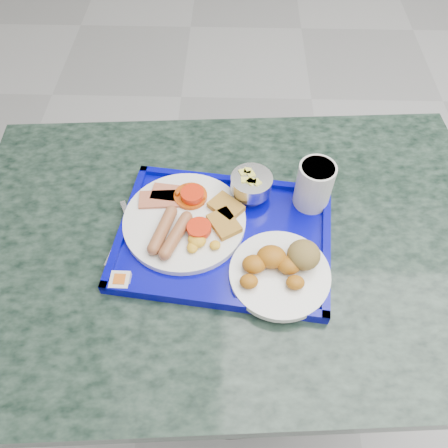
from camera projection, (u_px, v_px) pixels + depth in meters
The scene contains 9 objects.
table at pixel (232, 280), 1.03m from camera, with size 1.14×0.80×0.69m.
tray at pixel (224, 237), 0.88m from camera, with size 0.45×0.36×0.03m.
main_plate at pixel (187, 220), 0.88m from camera, with size 0.25×0.25×0.04m.
bread_plate at pixel (282, 268), 0.81m from camera, with size 0.19×0.19×0.06m.
fruit_bowl at pixel (251, 184), 0.90m from camera, with size 0.09×0.09×0.06m.
juice_cup at pixel (314, 184), 0.88m from camera, with size 0.07×0.07×0.10m.
spoon at pixel (148, 203), 0.92m from camera, with size 0.09×0.17×0.01m.
knife at pixel (126, 227), 0.89m from camera, with size 0.01×0.19×0.00m, color #B4B4B6.
jam_packet at pixel (120, 281), 0.81m from camera, with size 0.04×0.04×0.01m.
Camera 1 is at (-1.07, -0.51, 1.42)m, focal length 35.00 mm.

